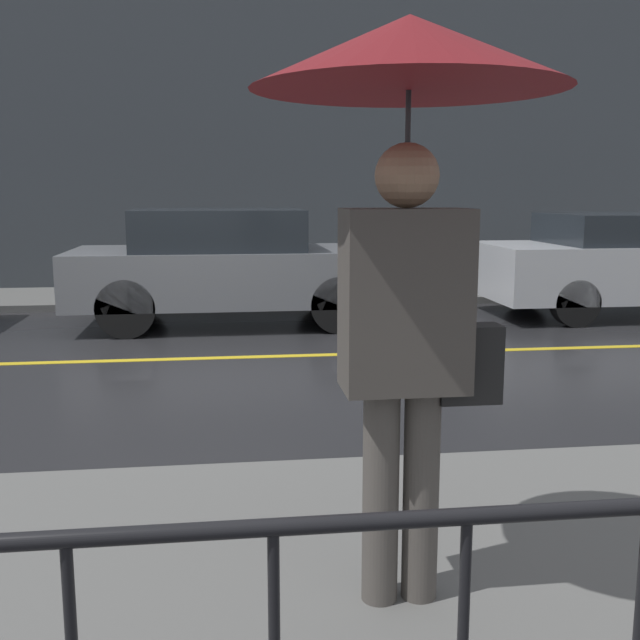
{
  "coord_description": "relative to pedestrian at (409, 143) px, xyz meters",
  "views": [
    {
      "loc": [
        0.3,
        -7.61,
        1.69
      ],
      "look_at": [
        1.06,
        -1.75,
        0.68
      ],
      "focal_mm": 42.0,
      "sensor_mm": 36.0,
      "label": 1
    }
  ],
  "objects": [
    {
      "name": "car_grey",
      "position": [
        -0.6,
        6.98,
        -1.1
      ],
      "size": [
        4.06,
        1.85,
        1.48
      ],
      "color": "slate",
      "rests_on": "ground_plane"
    },
    {
      "name": "building_storefront",
      "position": [
        -0.97,
        10.49,
        1.47
      ],
      "size": [
        28.0,
        0.3,
        6.67
      ],
      "color": "#383D42",
      "rests_on": "ground_plane"
    },
    {
      "name": "sidewalk_near",
      "position": [
        -0.97,
        0.0,
        -1.82
      ],
      "size": [
        28.0,
        3.18,
        0.1
      ],
      "color": "#60605E",
      "rests_on": "ground_plane"
    },
    {
      "name": "sidewalk_far",
      "position": [
        -0.97,
        9.29,
        -1.82
      ],
      "size": [
        28.0,
        2.09,
        0.1
      ],
      "color": "#60605E",
      "rests_on": "ground_plane"
    },
    {
      "name": "ground_plane",
      "position": [
        -0.97,
        4.92,
        -1.87
      ],
      "size": [
        80.0,
        80.0,
        0.0
      ],
      "primitive_type": "plane",
      "color": "#262628"
    },
    {
      "name": "pedestrian",
      "position": [
        0.0,
        0.0,
        0.0
      ],
      "size": [
        1.14,
        1.14,
        2.21
      ],
      "rotation": [
        0.0,
        0.0,
        3.14
      ],
      "color": "#4C4742",
      "rests_on": "sidewalk_near"
    },
    {
      "name": "lane_marking",
      "position": [
        -0.97,
        4.92,
        -1.86
      ],
      "size": [
        25.2,
        0.12,
        0.01
      ],
      "color": "gold",
      "rests_on": "ground_plane"
    }
  ]
}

